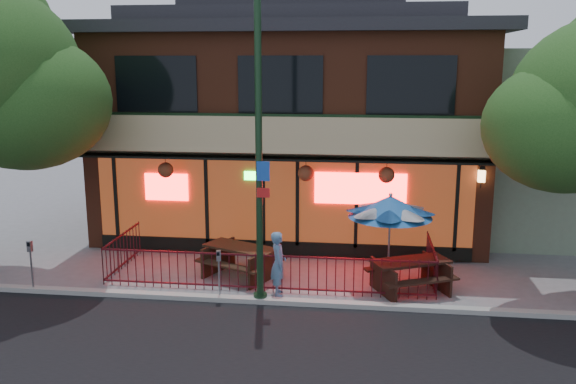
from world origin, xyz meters
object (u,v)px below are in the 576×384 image
(picnic_table_left, at_px, (241,257))
(parking_meter_far, at_px, (31,257))
(street_light, at_px, (259,172))
(patio_umbrella, at_px, (390,207))
(pedestrian, at_px, (278,263))
(picnic_table_right, at_px, (410,271))
(parking_meter_near, at_px, (219,266))

(picnic_table_left, relative_size, parking_meter_far, 1.84)
(street_light, relative_size, patio_umbrella, 2.90)
(street_light, height_order, picnic_table_left, street_light)
(pedestrian, height_order, parking_meter_far, pedestrian)
(patio_umbrella, bearing_deg, parking_meter_far, -169.51)
(street_light, distance_m, picnic_table_right, 4.58)
(picnic_table_left, distance_m, parking_meter_near, 1.67)
(parking_meter_near, bearing_deg, picnic_table_left, 83.02)
(street_light, distance_m, picnic_table_left, 3.17)
(picnic_table_left, height_order, parking_meter_far, parking_meter_far)
(parking_meter_near, bearing_deg, street_light, -0.15)
(pedestrian, bearing_deg, picnic_table_right, -89.76)
(patio_umbrella, relative_size, parking_meter_far, 1.84)
(picnic_table_left, bearing_deg, street_light, -63.88)
(picnic_table_left, relative_size, picnic_table_right, 1.03)
(parking_meter_far, bearing_deg, pedestrian, 5.42)
(picnic_table_right, height_order, parking_meter_near, parking_meter_near)
(pedestrian, xyz_separation_m, parking_meter_near, (-1.37, -0.50, 0.03))
(pedestrian, relative_size, parking_meter_far, 1.22)
(picnic_table_right, height_order, pedestrian, pedestrian)
(parking_meter_near, relative_size, parking_meter_far, 0.94)
(picnic_table_right, bearing_deg, picnic_table_left, 173.09)
(picnic_table_right, xyz_separation_m, patio_umbrella, (-0.53, 0.45, 1.52))
(picnic_table_left, height_order, pedestrian, pedestrian)
(picnic_table_right, distance_m, parking_meter_far, 9.42)
(patio_umbrella, xyz_separation_m, parking_meter_near, (-4.07, -1.55, -1.23))
(street_light, xyz_separation_m, pedestrian, (0.37, 0.50, -2.35))
(street_light, xyz_separation_m, parking_meter_far, (-5.74, -0.08, -2.26))
(patio_umbrella, height_order, parking_meter_near, patio_umbrella)
(street_light, height_order, picnic_table_right, street_light)
(street_light, xyz_separation_m, picnic_table_right, (3.60, 1.10, -2.61))
(picnic_table_left, relative_size, parking_meter_near, 1.97)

